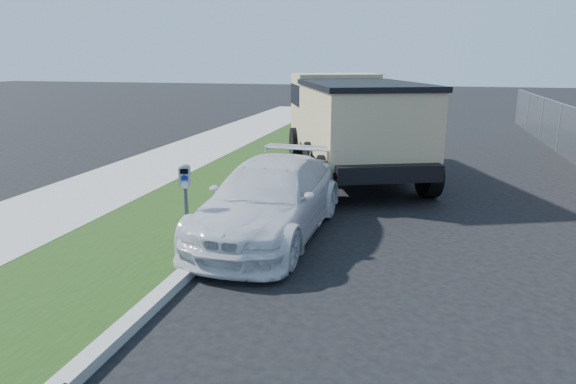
# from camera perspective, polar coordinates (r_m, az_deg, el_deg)

# --- Properties ---
(ground) EXTENTS (120.00, 120.00, 0.00)m
(ground) POSITION_cam_1_polar(r_m,az_deg,el_deg) (8.77, 7.35, -8.52)
(ground) COLOR black
(ground) RESTS_ON ground
(streetside) EXTENTS (6.12, 50.00, 0.15)m
(streetside) POSITION_cam_1_polar(r_m,az_deg,el_deg) (12.39, -17.83, -1.83)
(streetside) COLOR #9A9A91
(streetside) RESTS_ON ground
(parking_meter) EXTENTS (0.25, 0.20, 1.53)m
(parking_meter) POSITION_cam_1_polar(r_m,az_deg,el_deg) (9.09, -11.34, 0.48)
(parking_meter) COLOR #3F4247
(parking_meter) RESTS_ON ground
(white_wagon) EXTENTS (2.29, 5.18, 1.48)m
(white_wagon) POSITION_cam_1_polar(r_m,az_deg,el_deg) (10.13, -2.06, -0.79)
(white_wagon) COLOR silver
(white_wagon) RESTS_ON ground
(dump_truck) EXTENTS (5.26, 7.93, 2.93)m
(dump_truck) POSITION_cam_1_polar(r_m,az_deg,el_deg) (15.67, 6.92, 8.01)
(dump_truck) COLOR black
(dump_truck) RESTS_ON ground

